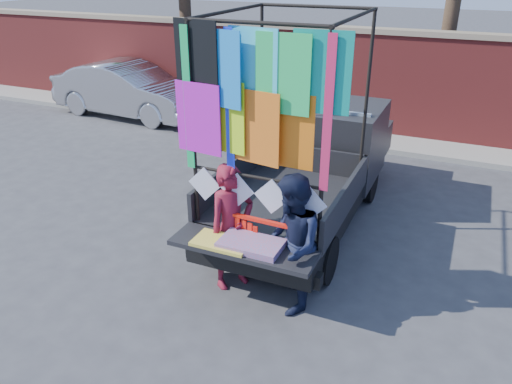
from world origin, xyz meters
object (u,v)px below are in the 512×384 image
at_px(woman, 232,227).
at_px(sedan, 129,90).
at_px(man, 291,245).
at_px(pickup_truck, 318,161).

bearing_deg(woman, sedan, 78.65).
bearing_deg(man, pickup_truck, 168.64).
relative_size(woman, man, 0.97).
bearing_deg(woman, man, -66.34).
distance_m(pickup_truck, man, 2.94).
xyz_separation_m(woman, man, (0.89, -0.15, 0.03)).
xyz_separation_m(sedan, woman, (6.28, -6.18, 0.14)).
xyz_separation_m(pickup_truck, man, (0.57, -2.89, 0.03)).
bearing_deg(pickup_truck, woman, -96.66).
relative_size(sedan, woman, 2.56).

